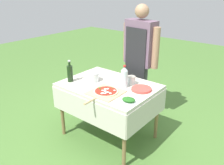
{
  "coord_description": "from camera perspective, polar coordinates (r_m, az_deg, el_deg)",
  "views": [
    {
      "loc": [
        1.67,
        -2.01,
        1.86
      ],
      "look_at": [
        0.05,
        0.0,
        0.77
      ],
      "focal_mm": 38.0,
      "sensor_mm": 36.0,
      "label": 1
    }
  ],
  "objects": [
    {
      "name": "herb_container",
      "position": [
        2.43,
        4.02,
        -4.19
      ],
      "size": [
        0.18,
        0.15,
        0.05
      ],
      "rotation": [
        0.0,
        0.0,
        0.18
      ],
      "color": "silver",
      "rests_on": "prep_table"
    },
    {
      "name": "plate_stack",
      "position": [
        2.71,
        7.1,
        -1.58
      ],
      "size": [
        0.23,
        0.23,
        0.02
      ],
      "color": "#DB4C42",
      "rests_on": "prep_table"
    },
    {
      "name": "person_cook",
      "position": [
        3.31,
        6.72,
        6.83
      ],
      "size": [
        0.6,
        0.25,
        1.61
      ],
      "rotation": [
        0.0,
        0.0,
        3.0
      ],
      "color": "#4C4C51",
      "rests_on": "ground"
    },
    {
      "name": "pizza_on_peel",
      "position": [
        2.61,
        -1.61,
        -2.35
      ],
      "size": [
        0.35,
        0.52,
        0.05
      ],
      "rotation": [
        0.0,
        0.0,
        0.03
      ],
      "color": "#D1B27F",
      "rests_on": "prep_table"
    },
    {
      "name": "prep_table",
      "position": [
        2.88,
        -0.78,
        -2.11
      ],
      "size": [
        1.12,
        0.83,
        0.73
      ],
      "color": "beige",
      "rests_on": "ground"
    },
    {
      "name": "oil_bottle",
      "position": [
        2.94,
        -10.07,
        2.22
      ],
      "size": [
        0.07,
        0.07,
        0.27
      ],
      "color": "black",
      "rests_on": "prep_table"
    },
    {
      "name": "sauce_jar",
      "position": [
        2.85,
        4.69,
        0.45
      ],
      "size": [
        0.1,
        0.1,
        0.1
      ],
      "color": "silver",
      "rests_on": "prep_table"
    },
    {
      "name": "mixing_tub",
      "position": [
        2.94,
        -4.82,
        1.4
      ],
      "size": [
        0.17,
        0.17,
        0.11
      ],
      "primitive_type": "cylinder",
      "color": "silver",
      "rests_on": "prep_table"
    },
    {
      "name": "ground_plane",
      "position": [
        3.2,
        -0.71,
        -12.59
      ],
      "size": [
        12.0,
        12.0,
        0.0
      ],
      "primitive_type": "plane",
      "color": "#517F38"
    },
    {
      "name": "water_bottle",
      "position": [
        2.73,
        2.98,
        1.34
      ],
      "size": [
        0.08,
        0.08,
        0.27
      ],
      "color": "silver",
      "rests_on": "prep_table"
    }
  ]
}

